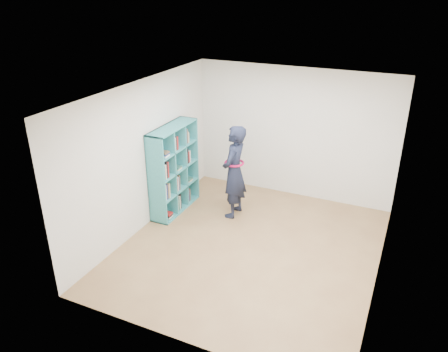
% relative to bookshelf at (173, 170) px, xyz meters
% --- Properties ---
extents(floor, '(4.50, 4.50, 0.00)m').
position_rel_bookshelf_xyz_m(floor, '(1.84, -0.66, -0.81)').
color(floor, brown).
rests_on(floor, ground).
extents(ceiling, '(4.50, 4.50, 0.00)m').
position_rel_bookshelf_xyz_m(ceiling, '(1.84, -0.66, 1.79)').
color(ceiling, white).
rests_on(ceiling, wall_back).
extents(wall_left, '(0.02, 4.50, 2.60)m').
position_rel_bookshelf_xyz_m(wall_left, '(-0.16, -0.66, 0.49)').
color(wall_left, silver).
rests_on(wall_left, floor).
extents(wall_right, '(0.02, 4.50, 2.60)m').
position_rel_bookshelf_xyz_m(wall_right, '(3.84, -0.66, 0.49)').
color(wall_right, silver).
rests_on(wall_right, floor).
extents(wall_back, '(4.00, 0.02, 2.60)m').
position_rel_bookshelf_xyz_m(wall_back, '(1.84, 1.59, 0.49)').
color(wall_back, silver).
rests_on(wall_back, floor).
extents(wall_front, '(4.00, 0.02, 2.60)m').
position_rel_bookshelf_xyz_m(wall_front, '(1.84, -2.91, 0.49)').
color(wall_front, silver).
rests_on(wall_front, floor).
extents(bookshelf, '(0.37, 1.25, 1.67)m').
position_rel_bookshelf_xyz_m(bookshelf, '(0.00, 0.00, 0.00)').
color(bookshelf, '#286D7F').
rests_on(bookshelf, floor).
extents(person, '(0.43, 0.65, 1.75)m').
position_rel_bookshelf_xyz_m(person, '(1.13, 0.28, 0.07)').
color(person, black).
rests_on(person, floor).
extents(smartphone, '(0.02, 0.11, 0.14)m').
position_rel_bookshelf_xyz_m(smartphone, '(0.98, 0.37, 0.18)').
color(smartphone, silver).
rests_on(smartphone, person).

